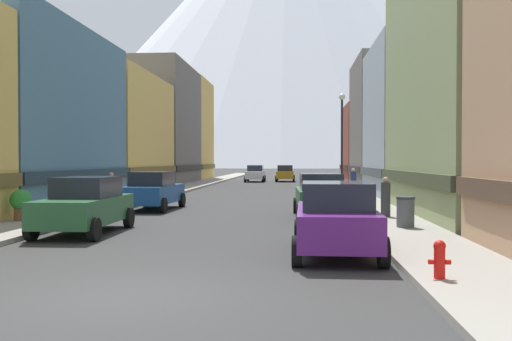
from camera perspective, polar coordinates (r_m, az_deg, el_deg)
ground_plane at (r=9.88m, az=-13.01°, el=-12.46°), size 400.00×400.00×0.00m
sidewalk_left at (r=45.16m, az=-7.42°, el=-1.78°), size 2.50×100.00×0.15m
sidewalk_right at (r=44.36m, az=8.61°, el=-1.84°), size 2.50×100.00×0.15m
storefront_left_1 at (r=30.05m, az=-23.28°, el=4.76°), size 7.25×12.93×8.90m
storefront_left_2 at (r=42.27m, az=-15.32°, el=3.48°), size 7.81×12.84×8.54m
storefront_left_3 at (r=55.23m, az=-11.40°, el=4.43°), size 9.25×12.59×11.51m
storefront_left_4 at (r=65.98m, az=-8.75°, el=3.92°), size 9.16×9.17×11.60m
storefront_right_2 at (r=35.99m, az=17.99°, el=4.60°), size 8.08×9.87×9.45m
storefront_right_3 at (r=45.99m, az=15.64°, el=4.37°), size 9.16×9.56×10.33m
storefront_right_4 at (r=55.33m, az=13.53°, el=2.44°), size 8.90×8.46×7.62m
car_left_0 at (r=18.30m, az=-17.15°, el=-3.40°), size 2.08×4.41×1.78m
car_left_1 at (r=26.26m, az=-10.48°, el=-2.03°), size 2.22×4.47×1.78m
car_right_0 at (r=13.63m, az=8.20°, el=-4.87°), size 2.11×4.42×1.78m
car_right_1 at (r=22.54m, az=6.63°, el=-2.53°), size 2.21×4.47×1.78m
car_driving_0 at (r=59.44m, az=-0.08°, el=-0.30°), size 2.06×4.40×1.78m
car_driving_1 at (r=60.25m, az=3.02°, el=-0.28°), size 2.06×4.40×1.78m
fire_hydrant_near at (r=10.74m, az=18.34°, el=-8.53°), size 0.40×0.22×0.70m
trash_bin_right at (r=18.54m, az=15.11°, el=-4.12°), size 0.59×0.59×0.98m
potted_plant_0 at (r=21.56m, az=-23.02°, el=-3.05°), size 0.76×0.76×1.12m
potted_plant_1 at (r=27.60m, az=-16.72°, el=-2.30°), size 0.62×0.62×1.00m
pedestrian_0 at (r=33.86m, az=9.97°, el=-1.30°), size 0.36×0.36×1.68m
pedestrian_1 at (r=21.82m, az=13.18°, el=-2.81°), size 0.36×0.36×1.52m
pedestrian_2 at (r=28.22m, az=-14.62°, el=-1.91°), size 0.36×0.36×1.56m
streetlamp_right at (r=31.20m, az=8.82°, el=4.13°), size 0.36×0.36×5.86m
mountain_backdrop at (r=276.76m, az=3.24°, el=14.46°), size 230.49×230.49×132.98m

